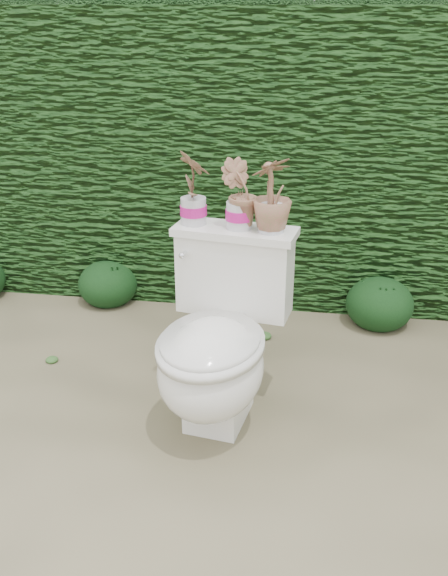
# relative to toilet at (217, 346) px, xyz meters

# --- Properties ---
(ground) EXTENTS (60.00, 60.00, 0.00)m
(ground) POSITION_rel_toilet_xyz_m (-0.10, -0.00, -0.36)
(ground) COLOR gray
(ground) RESTS_ON ground
(hedge) EXTENTS (8.00, 1.00, 1.60)m
(hedge) POSITION_rel_toilet_xyz_m (-0.10, 1.60, 0.44)
(hedge) COLOR #28591D
(hedge) RESTS_ON ground
(toilet) EXTENTS (0.55, 0.74, 0.78)m
(toilet) POSITION_rel_toilet_xyz_m (0.00, 0.00, 0.00)
(toilet) COLOR silver
(toilet) RESTS_ON ground
(potted_plant_left) EXTENTS (0.18, 0.18, 0.29)m
(potted_plant_left) POSITION_rel_toilet_xyz_m (-0.14, 0.26, 0.57)
(potted_plant_left) COLOR #317725
(potted_plant_left) RESTS_ON toilet
(potted_plant_center) EXTENTS (0.15, 0.13, 0.27)m
(potted_plant_center) POSITION_rel_toilet_xyz_m (0.05, 0.23, 0.55)
(potted_plant_center) COLOR #317725
(potted_plant_center) RESTS_ON toilet
(potted_plant_right) EXTENTS (0.23, 0.23, 0.28)m
(potted_plant_right) POSITION_rel_toilet_xyz_m (0.18, 0.21, 0.56)
(potted_plant_right) COLOR #317725
(potted_plant_right) RESTS_ON toilet
(liriope_clump_2) EXTENTS (0.34, 0.34, 0.28)m
(liriope_clump_2) POSITION_rel_toilet_xyz_m (-0.82, 1.07, -0.22)
(liriope_clump_2) COLOR #163B14
(liriope_clump_2) RESTS_ON ground
(liriope_clump_3) EXTENTS (0.36, 0.36, 0.29)m
(liriope_clump_3) POSITION_rel_toilet_xyz_m (-0.19, 1.11, -0.21)
(liriope_clump_3) COLOR #163B14
(liriope_clump_3) RESTS_ON ground
(liriope_clump_4) EXTENTS (0.36, 0.36, 0.29)m
(liriope_clump_4) POSITION_rel_toilet_xyz_m (0.73, 1.01, -0.21)
(liriope_clump_4) COLOR #163B14
(liriope_clump_4) RESTS_ON ground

